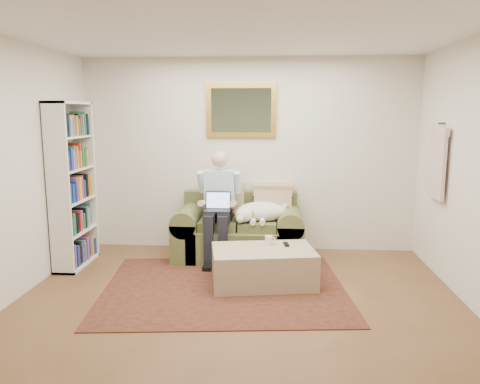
# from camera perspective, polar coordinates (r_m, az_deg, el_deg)

# --- Properties ---
(room_shell) EXTENTS (4.51, 5.00, 2.61)m
(room_shell) POSITION_cam_1_polar(r_m,az_deg,el_deg) (4.24, -0.48, 1.94)
(room_shell) COLOR brown
(room_shell) RESTS_ON ground
(rug) EXTENTS (2.76, 2.30, 0.01)m
(rug) POSITION_cam_1_polar(r_m,az_deg,el_deg) (5.16, -1.91, -11.54)
(rug) COLOR black
(rug) RESTS_ON room_shell
(sofa) EXTENTS (1.65, 0.84, 0.99)m
(sofa) POSITION_cam_1_polar(r_m,az_deg,el_deg) (6.11, -0.15, -5.37)
(sofa) COLOR brown
(sofa) RESTS_ON room_shell
(seated_man) EXTENTS (0.54, 0.78, 1.39)m
(seated_man) POSITION_cam_1_polar(r_m,az_deg,el_deg) (5.90, -2.67, -1.87)
(seated_man) COLOR #8CC1D8
(seated_man) RESTS_ON sofa
(laptop) EXTENTS (0.32, 0.25, 0.23)m
(laptop) POSITION_cam_1_polar(r_m,az_deg,el_deg) (5.83, -2.74, -1.67)
(laptop) COLOR black
(laptop) RESTS_ON seated_man
(sleeping_dog) EXTENTS (0.68, 0.43, 0.25)m
(sleeping_dog) POSITION_cam_1_polar(r_m,az_deg,el_deg) (5.94, 2.63, -2.41)
(sleeping_dog) COLOR white
(sleeping_dog) RESTS_ON sofa
(ottoman) EXTENTS (1.20, 0.87, 0.40)m
(ottoman) POSITION_cam_1_polar(r_m,az_deg,el_deg) (5.21, 2.83, -9.06)
(ottoman) COLOR #CEB289
(ottoman) RESTS_ON room_shell
(coffee_mug) EXTENTS (0.08, 0.08, 0.10)m
(coffee_mug) POSITION_cam_1_polar(r_m,az_deg,el_deg) (5.30, 3.51, -5.89)
(coffee_mug) COLOR white
(coffee_mug) RESTS_ON ottoman
(tv_remote) EXTENTS (0.07, 0.16, 0.02)m
(tv_remote) POSITION_cam_1_polar(r_m,az_deg,el_deg) (5.31, 5.65, -6.36)
(tv_remote) COLOR black
(tv_remote) RESTS_ON ottoman
(bookshelf) EXTENTS (0.28, 0.80, 2.00)m
(bookshelf) POSITION_cam_1_polar(r_m,az_deg,el_deg) (6.03, -19.77, 0.78)
(bookshelf) COLOR white
(bookshelf) RESTS_ON room_shell
(wall_mirror) EXTENTS (0.94, 0.04, 0.72)m
(wall_mirror) POSITION_cam_1_polar(r_m,az_deg,el_deg) (6.33, 0.14, 9.93)
(wall_mirror) COLOR gold
(wall_mirror) RESTS_ON room_shell
(hanging_shirt) EXTENTS (0.06, 0.52, 0.90)m
(hanging_shirt) POSITION_cam_1_polar(r_m,az_deg,el_deg) (5.77, 22.91, 3.72)
(hanging_shirt) COLOR beige
(hanging_shirt) RESTS_ON room_shell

